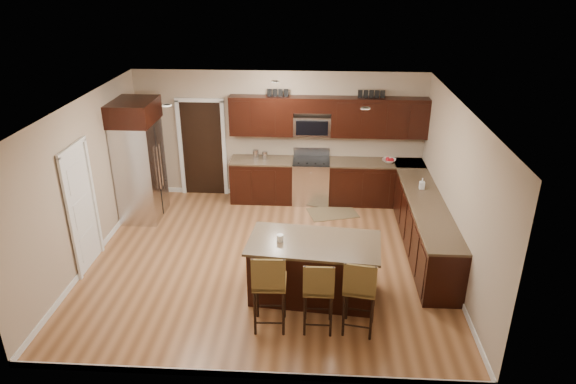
# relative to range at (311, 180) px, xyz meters

# --- Properties ---
(floor) EXTENTS (6.00, 6.00, 0.00)m
(floor) POSITION_rel_range_xyz_m (-0.68, -2.45, -0.47)
(floor) COLOR #9A643D
(floor) RESTS_ON ground
(ceiling) EXTENTS (6.00, 6.00, 0.00)m
(ceiling) POSITION_rel_range_xyz_m (-0.68, -2.45, 2.23)
(ceiling) COLOR silver
(ceiling) RESTS_ON wall_back
(wall_back) EXTENTS (6.00, 0.00, 6.00)m
(wall_back) POSITION_rel_range_xyz_m (-0.68, 0.30, 0.88)
(wall_back) COLOR tan
(wall_back) RESTS_ON floor
(wall_left) EXTENTS (0.00, 5.50, 5.50)m
(wall_left) POSITION_rel_range_xyz_m (-3.68, -2.45, 0.88)
(wall_left) COLOR tan
(wall_left) RESTS_ON floor
(wall_right) EXTENTS (0.00, 5.50, 5.50)m
(wall_right) POSITION_rel_range_xyz_m (2.32, -2.45, 0.88)
(wall_right) COLOR tan
(wall_right) RESTS_ON floor
(base_cabinets) EXTENTS (4.02, 3.96, 0.92)m
(base_cabinets) POSITION_rel_range_xyz_m (1.22, -1.01, -0.01)
(base_cabinets) COLOR black
(base_cabinets) RESTS_ON floor
(upper_cabinets) EXTENTS (4.00, 0.33, 0.80)m
(upper_cabinets) POSITION_rel_range_xyz_m (0.36, 0.13, 1.37)
(upper_cabinets) COLOR black
(upper_cabinets) RESTS_ON wall_back
(range) EXTENTS (0.76, 0.64, 1.11)m
(range) POSITION_rel_range_xyz_m (0.00, 0.00, 0.00)
(range) COLOR silver
(range) RESTS_ON floor
(microwave) EXTENTS (0.76, 0.31, 0.40)m
(microwave) POSITION_rel_range_xyz_m (0.00, 0.15, 1.15)
(microwave) COLOR silver
(microwave) RESTS_ON upper_cabinets
(doorway) EXTENTS (0.85, 0.03, 2.06)m
(doorway) POSITION_rel_range_xyz_m (-2.33, 0.28, 0.56)
(doorway) COLOR black
(doorway) RESTS_ON floor
(pantry_door) EXTENTS (0.03, 0.80, 2.04)m
(pantry_door) POSITION_rel_range_xyz_m (-3.66, -2.75, 0.55)
(pantry_door) COLOR white
(pantry_door) RESTS_ON floor
(letter_decor) EXTENTS (2.20, 0.03, 0.15)m
(letter_decor) POSITION_rel_range_xyz_m (0.22, 0.13, 1.82)
(letter_decor) COLOR black
(letter_decor) RESTS_ON upper_cabinets
(island) EXTENTS (2.02, 1.20, 0.92)m
(island) POSITION_rel_range_xyz_m (0.10, -3.40, -0.04)
(island) COLOR black
(island) RESTS_ON floor
(stool_left) EXTENTS (0.46, 0.46, 1.20)m
(stool_left) POSITION_rel_range_xyz_m (-0.48, -4.25, 0.27)
(stool_left) COLOR brown
(stool_left) RESTS_ON floor
(stool_mid) EXTENTS (0.41, 0.41, 1.10)m
(stool_mid) POSITION_rel_range_xyz_m (0.18, -4.25, 0.21)
(stool_mid) COLOR brown
(stool_mid) RESTS_ON floor
(stool_right) EXTENTS (0.49, 0.49, 1.15)m
(stool_right) POSITION_rel_range_xyz_m (0.72, -4.25, 0.24)
(stool_right) COLOR brown
(stool_right) RESTS_ON floor
(refrigerator) EXTENTS (0.79, 1.03, 2.35)m
(refrigerator) POSITION_rel_range_xyz_m (-3.30, -0.90, 0.73)
(refrigerator) COLOR silver
(refrigerator) RESTS_ON floor
(floor_mat) EXTENTS (1.10, 0.88, 0.01)m
(floor_mat) POSITION_rel_range_xyz_m (0.46, -0.57, -0.47)
(floor_mat) COLOR brown
(floor_mat) RESTS_ON floor
(fruit_bowl) EXTENTS (0.35, 0.35, 0.07)m
(fruit_bowl) POSITION_rel_range_xyz_m (1.60, -0.00, 0.48)
(fruit_bowl) COLOR silver
(fruit_bowl) RESTS_ON base_cabinets
(soap_bottle) EXTENTS (0.10, 0.10, 0.20)m
(soap_bottle) POSITION_rel_range_xyz_m (2.02, -1.34, 0.55)
(soap_bottle) COLOR #B2B2B2
(soap_bottle) RESTS_ON base_cabinets
(canister_tall) EXTENTS (0.12, 0.12, 0.21)m
(canister_tall) POSITION_rel_range_xyz_m (-1.15, -0.00, 0.55)
(canister_tall) COLOR silver
(canister_tall) RESTS_ON base_cabinets
(canister_short) EXTENTS (0.11, 0.11, 0.17)m
(canister_short) POSITION_rel_range_xyz_m (-0.96, -0.00, 0.54)
(canister_short) COLOR silver
(canister_short) RESTS_ON base_cabinets
(island_jar) EXTENTS (0.10, 0.10, 0.10)m
(island_jar) POSITION_rel_range_xyz_m (-0.40, -3.40, 0.50)
(island_jar) COLOR white
(island_jar) RESTS_ON island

